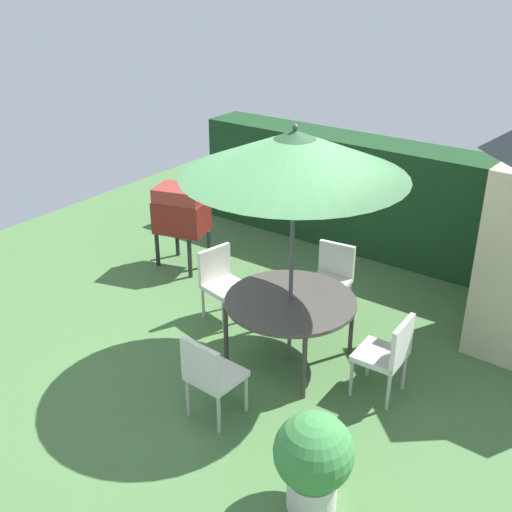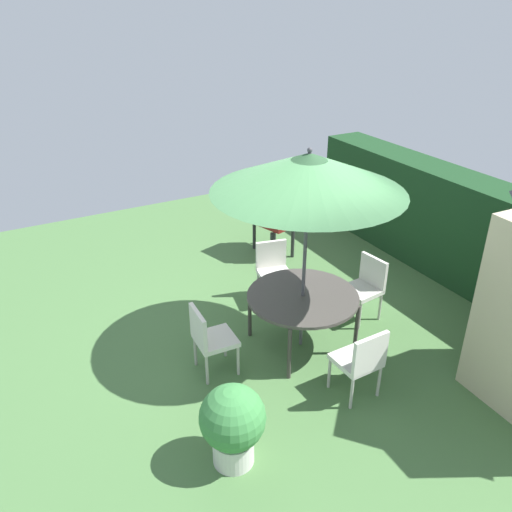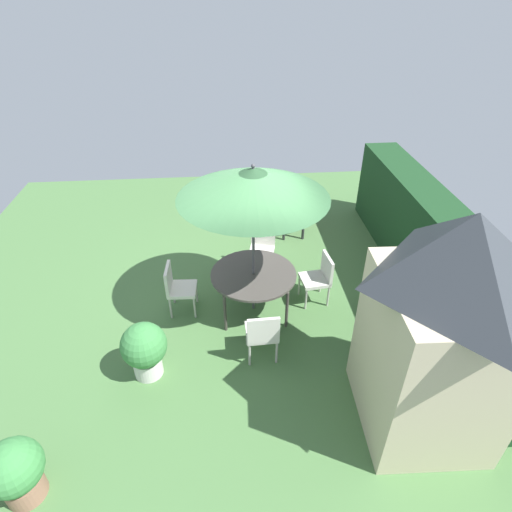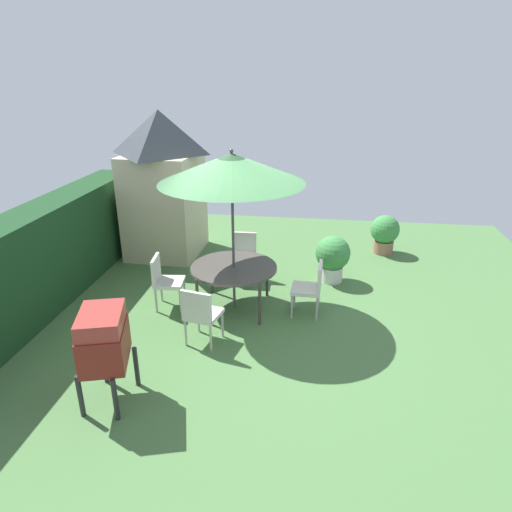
% 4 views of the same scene
% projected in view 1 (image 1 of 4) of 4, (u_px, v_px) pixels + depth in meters
% --- Properties ---
extents(ground_plane, '(11.00, 11.00, 0.00)m').
position_uv_depth(ground_plane, '(250.00, 363.00, 6.93)').
color(ground_plane, '#47703D').
extents(hedge_backdrop, '(6.29, 0.72, 1.67)m').
position_uv_depth(hedge_backdrop, '(393.00, 201.00, 9.12)').
color(hedge_backdrop, '#193D1E').
rests_on(hedge_backdrop, ground).
extents(patio_table, '(1.42, 1.42, 0.75)m').
position_uv_depth(patio_table, '(290.00, 304.00, 6.72)').
color(patio_table, '#47423D').
rests_on(patio_table, ground).
extents(patio_umbrella, '(2.25, 2.25, 2.64)m').
position_uv_depth(patio_umbrella, '(295.00, 154.00, 6.00)').
color(patio_umbrella, '#4C4C51').
rests_on(patio_umbrella, ground).
extents(bbq_grill, '(0.81, 0.68, 1.20)m').
position_uv_depth(bbq_grill, '(181.00, 211.00, 8.74)').
color(bbq_grill, maroon).
rests_on(bbq_grill, ground).
extents(chair_near_shed, '(0.55, 0.55, 0.90)m').
position_uv_depth(chair_near_shed, '(221.00, 279.00, 7.60)').
color(chair_near_shed, silver).
rests_on(chair_near_shed, ground).
extents(chair_far_side, '(0.48, 0.49, 0.90)m').
position_uv_depth(chair_far_side, '(210.00, 373.00, 5.90)').
color(chair_far_side, silver).
rests_on(chair_far_side, ground).
extents(chair_toward_hedge, '(0.48, 0.47, 0.90)m').
position_uv_depth(chair_toward_hedge, '(389.00, 352.00, 6.21)').
color(chair_toward_hedge, silver).
rests_on(chair_toward_hedge, ground).
extents(chair_toward_house, '(0.51, 0.52, 0.90)m').
position_uv_depth(chair_toward_house, '(332.00, 275.00, 7.70)').
color(chair_toward_house, silver).
rests_on(chair_toward_house, ground).
extents(potted_plant_by_grill, '(0.65, 0.65, 0.89)m').
position_uv_depth(potted_plant_by_grill, '(313.00, 458.00, 4.93)').
color(potted_plant_by_grill, silver).
rests_on(potted_plant_by_grill, ground).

